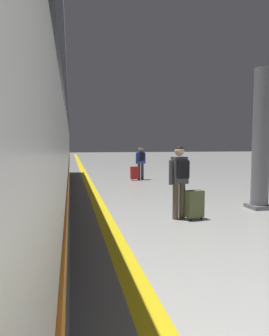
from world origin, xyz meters
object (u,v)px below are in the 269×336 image
Objects in this scene: suitcase_mid at (135,173)px; platform_pillar at (261,142)px; passenger_near at (180,176)px; suitcase_near at (194,204)px; passenger_mid at (141,160)px.

platform_pillar reaches higher than suitcase_mid.
platform_pillar is at bearing 14.61° from passenger_near.
passenger_near reaches higher than suitcase_near.
passenger_near reaches higher than passenger_mid.
suitcase_mid is 0.18× the size of platform_pillar.
passenger_near is at bearing 159.62° from suitcase_near.
platform_pillar is at bearing -76.87° from passenger_mid.
suitcase_mid is 7.11m from platform_pillar.
platform_pillar reaches higher than passenger_near.
suitcase_near is 7.63m from passenger_mid.
passenger_near reaches higher than suitcase_mid.
passenger_near is 0.46× the size of platform_pillar.
passenger_near is 7.52m from passenger_mid.
suitcase_near reaches higher than suitcase_mid.
suitcase_near is at bearing -91.59° from suitcase_mid.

